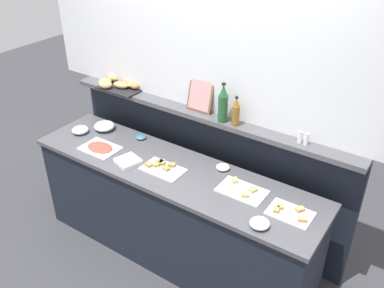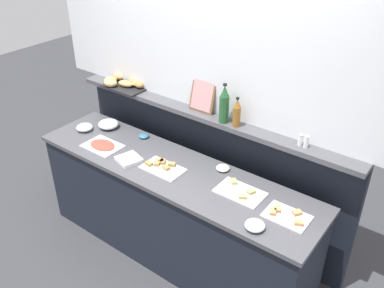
# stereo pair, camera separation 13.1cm
# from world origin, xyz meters

# --- Properties ---
(ground_plane) EXTENTS (12.00, 12.00, 0.00)m
(ground_plane) POSITION_xyz_m (0.00, 0.60, 0.00)
(ground_plane) COLOR #38383D
(buffet_counter) EXTENTS (2.44, 0.62, 0.89)m
(buffet_counter) POSITION_xyz_m (0.00, 0.00, 0.44)
(buffet_counter) COLOR black
(buffet_counter) RESTS_ON ground_plane
(back_ledge_unit) EXTENTS (2.64, 0.22, 1.20)m
(back_ledge_unit) POSITION_xyz_m (0.00, 0.48, 0.63)
(back_ledge_unit) COLOR black
(back_ledge_unit) RESTS_ON ground_plane
(upper_wall_panel) EXTENTS (3.24, 0.08, 1.40)m
(upper_wall_panel) POSITION_xyz_m (0.00, 0.51, 1.90)
(upper_wall_panel) COLOR white
(upper_wall_panel) RESTS_ON back_ledge_unit
(sandwich_platter_rear) EXTENTS (0.34, 0.21, 0.04)m
(sandwich_platter_rear) POSITION_xyz_m (0.59, 0.05, 0.90)
(sandwich_platter_rear) COLOR white
(sandwich_platter_rear) RESTS_ON buffet_counter
(sandwich_platter_front) EXTENTS (0.29, 0.20, 0.04)m
(sandwich_platter_front) POSITION_xyz_m (0.97, 0.01, 0.90)
(sandwich_platter_front) COLOR white
(sandwich_platter_front) RESTS_ON buffet_counter
(sandwich_platter_side) EXTENTS (0.33, 0.20, 0.04)m
(sandwich_platter_side) POSITION_xyz_m (-0.06, -0.04, 0.90)
(sandwich_platter_side) COLOR silver
(sandwich_platter_side) RESTS_ON buffet_counter
(cold_cuts_platter) EXTENTS (0.32, 0.23, 0.02)m
(cold_cuts_platter) POSITION_xyz_m (-0.67, -0.10, 0.90)
(cold_cuts_platter) COLOR silver
(cold_cuts_platter) RESTS_ON buffet_counter
(glass_bowl_large) EXTENTS (0.15, 0.15, 0.06)m
(glass_bowl_large) POSITION_xyz_m (-1.01, 0.00, 0.91)
(glass_bowl_large) COLOR silver
(glass_bowl_large) RESTS_ON buffet_counter
(glass_bowl_medium) EXTENTS (0.18, 0.18, 0.07)m
(glass_bowl_medium) POSITION_xyz_m (-0.87, 0.16, 0.92)
(glass_bowl_medium) COLOR silver
(glass_bowl_medium) RESTS_ON buffet_counter
(glass_bowl_small) EXTENTS (0.13, 0.13, 0.05)m
(glass_bowl_small) POSITION_xyz_m (0.85, -0.21, 0.91)
(glass_bowl_small) COLOR silver
(glass_bowl_small) RESTS_ON buffet_counter
(condiment_bowl_teal) EXTENTS (0.09, 0.09, 0.03)m
(condiment_bowl_teal) POSITION_xyz_m (-0.49, 0.22, 0.90)
(condiment_bowl_teal) COLOR teal
(condiment_bowl_teal) RESTS_ON buffet_counter
(condiment_bowl_dark) EXTENTS (0.11, 0.11, 0.04)m
(condiment_bowl_dark) POSITION_xyz_m (0.33, 0.22, 0.91)
(condiment_bowl_dark) COLOR silver
(condiment_bowl_dark) RESTS_ON buffet_counter
(napkin_stack) EXTENTS (0.21, 0.21, 0.03)m
(napkin_stack) POSITION_xyz_m (-0.33, -0.13, 0.90)
(napkin_stack) COLOR white
(napkin_stack) RESTS_ON buffet_counter
(wine_bottle_green) EXTENTS (0.08, 0.08, 0.32)m
(wine_bottle_green) POSITION_xyz_m (0.21, 0.38, 1.34)
(wine_bottle_green) COLOR #23562D
(wine_bottle_green) RESTS_ON back_ledge_unit
(vinegar_bottle_amber) EXTENTS (0.06, 0.06, 0.24)m
(vinegar_bottle_amber) POSITION_xyz_m (0.33, 0.39, 1.30)
(vinegar_bottle_amber) COLOR #8E5B23
(vinegar_bottle_amber) RESTS_ON back_ledge_unit
(salt_shaker) EXTENTS (0.03, 0.03, 0.09)m
(salt_shaker) POSITION_xyz_m (0.83, 0.41, 1.24)
(salt_shaker) COLOR white
(salt_shaker) RESTS_ON back_ledge_unit
(pepper_shaker) EXTENTS (0.03, 0.03, 0.09)m
(pepper_shaker) POSITION_xyz_m (0.88, 0.41, 1.24)
(pepper_shaker) COLOR white
(pepper_shaker) RESTS_ON back_ledge_unit
(bread_basket) EXTENTS (0.42, 0.30, 0.08)m
(bread_basket) POSITION_xyz_m (-0.89, 0.42, 1.23)
(bread_basket) COLOR black
(bread_basket) RESTS_ON back_ledge_unit
(framed_picture) EXTENTS (0.22, 0.08, 0.27)m
(framed_picture) POSITION_xyz_m (-0.03, 0.45, 1.33)
(framed_picture) COLOR brown
(framed_picture) RESTS_ON back_ledge_unit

